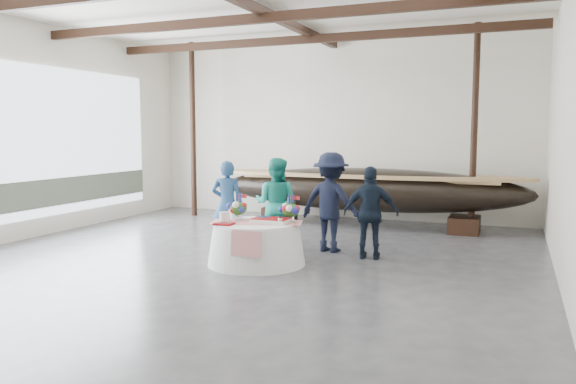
% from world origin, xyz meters
% --- Properties ---
extents(floor, '(10.00, 12.00, 0.01)m').
position_xyz_m(floor, '(0.00, 0.00, 0.00)').
color(floor, '#3D3D42').
rests_on(floor, ground).
extents(wall_back, '(10.00, 0.02, 4.50)m').
position_xyz_m(wall_back, '(0.00, 6.00, 2.25)').
color(wall_back, silver).
rests_on(wall_back, ground).
extents(wall_right, '(0.02, 12.00, 4.50)m').
position_xyz_m(wall_right, '(5.00, 0.00, 2.25)').
color(wall_right, silver).
rests_on(wall_right, ground).
extents(pavilion_structure, '(9.80, 11.76, 4.50)m').
position_xyz_m(pavilion_structure, '(0.00, 0.82, 4.00)').
color(pavilion_structure, black).
rests_on(pavilion_structure, ground).
extents(open_bay, '(0.03, 7.00, 3.20)m').
position_xyz_m(open_bay, '(-4.95, 1.00, 1.83)').
color(open_bay, silver).
rests_on(open_bay, ground).
extents(longboat_display, '(7.33, 1.47, 1.38)m').
position_xyz_m(longboat_display, '(1.16, 4.77, 0.88)').
color(longboat_display, black).
rests_on(longboat_display, ground).
extents(banquet_table, '(1.64, 1.64, 0.71)m').
position_xyz_m(banquet_table, '(0.38, 0.44, 0.35)').
color(banquet_table, silver).
rests_on(banquet_table, ground).
extents(tabletop_items, '(1.61, 1.02, 0.40)m').
position_xyz_m(tabletop_items, '(0.39, 0.56, 0.86)').
color(tabletop_items, '#B61214').
rests_on(tabletop_items, banquet_table).
extents(guest_woman_blue, '(0.70, 0.57, 1.66)m').
position_xyz_m(guest_woman_blue, '(-0.80, 1.60, 0.83)').
color(guest_woman_blue, navy).
rests_on(guest_woman_blue, ground).
extents(guest_woman_teal, '(0.87, 0.69, 1.73)m').
position_xyz_m(guest_woman_teal, '(0.19, 1.69, 0.87)').
color(guest_woman_teal, teal).
rests_on(guest_woman_teal, ground).
extents(guest_man_left, '(1.28, 0.86, 1.84)m').
position_xyz_m(guest_man_left, '(1.22, 1.87, 0.92)').
color(guest_man_left, black).
rests_on(guest_man_left, ground).
extents(guest_man_right, '(1.00, 0.54, 1.62)m').
position_xyz_m(guest_man_right, '(2.06, 1.54, 0.81)').
color(guest_man_right, black).
rests_on(guest_man_right, ground).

